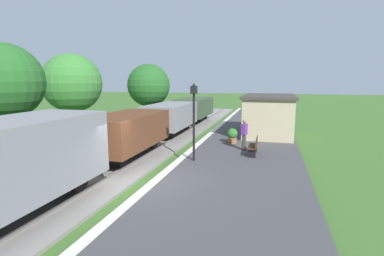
# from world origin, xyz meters

# --- Properties ---
(ground_plane) EXTENTS (160.00, 160.00, 0.00)m
(ground_plane) POSITION_xyz_m (0.00, 0.00, 0.00)
(ground_plane) COLOR #3D6628
(platform_slab) EXTENTS (6.00, 60.00, 0.25)m
(platform_slab) POSITION_xyz_m (3.20, 0.00, 0.12)
(platform_slab) COLOR #424244
(platform_slab) RESTS_ON ground
(platform_edge_stripe) EXTENTS (0.36, 60.00, 0.01)m
(platform_edge_stripe) POSITION_xyz_m (0.40, 0.00, 0.25)
(platform_edge_stripe) COLOR silver
(platform_edge_stripe) RESTS_ON platform_slab
(track_ballast) EXTENTS (3.80, 60.00, 0.12)m
(track_ballast) POSITION_xyz_m (-2.40, 0.00, 0.06)
(track_ballast) COLOR gray
(track_ballast) RESTS_ON ground
(rail_near) EXTENTS (0.07, 60.00, 0.14)m
(rail_near) POSITION_xyz_m (-1.68, 0.00, 0.19)
(rail_near) COLOR slate
(rail_near) RESTS_ON track_ballast
(rail_far) EXTENTS (0.07, 60.00, 0.14)m
(rail_far) POSITION_xyz_m (-3.12, 0.00, 0.19)
(rail_far) COLOR slate
(rail_far) RESTS_ON track_ballast
(freight_train) EXTENTS (2.50, 26.00, 2.72)m
(freight_train) POSITION_xyz_m (-2.40, 5.84, 1.48)
(freight_train) COLOR gray
(freight_train) RESTS_ON rail_near
(station_hut) EXTENTS (3.50, 5.80, 2.78)m
(station_hut) POSITION_xyz_m (4.40, 11.24, 1.65)
(station_hut) COLOR tan
(station_hut) RESTS_ON platform_slab
(bench_near_hut) EXTENTS (0.42, 1.50, 0.91)m
(bench_near_hut) POSITION_xyz_m (3.82, 5.10, 0.72)
(bench_near_hut) COLOR #422819
(bench_near_hut) RESTS_ON platform_slab
(person_waiting) EXTENTS (0.34, 0.43, 1.71)m
(person_waiting) POSITION_xyz_m (3.21, 6.03, 1.18)
(person_waiting) COLOR #38332D
(person_waiting) RESTS_ON platform_slab
(potted_planter) EXTENTS (0.64, 0.64, 0.92)m
(potted_planter) POSITION_xyz_m (2.35, 7.64, 0.72)
(potted_planter) COLOR brown
(potted_planter) RESTS_ON platform_slab
(lamp_post_near) EXTENTS (0.28, 0.28, 3.70)m
(lamp_post_near) POSITION_xyz_m (1.10, 3.22, 2.80)
(lamp_post_near) COLOR black
(lamp_post_near) RESTS_ON platform_slab
(tree_trackside_mid) EXTENTS (3.49, 3.49, 5.76)m
(tree_trackside_mid) POSITION_xyz_m (-7.20, 0.76, 4.00)
(tree_trackside_mid) COLOR #4C3823
(tree_trackside_mid) RESTS_ON ground
(tree_trackside_far) EXTENTS (3.90, 3.90, 5.82)m
(tree_trackside_far) POSITION_xyz_m (-8.30, 6.89, 3.86)
(tree_trackside_far) COLOR #4C3823
(tree_trackside_far) RESTS_ON ground
(tree_field_left) EXTENTS (3.76, 3.76, 5.48)m
(tree_field_left) POSITION_xyz_m (-6.04, 14.30, 3.59)
(tree_field_left) COLOR #4C3823
(tree_field_left) RESTS_ON ground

